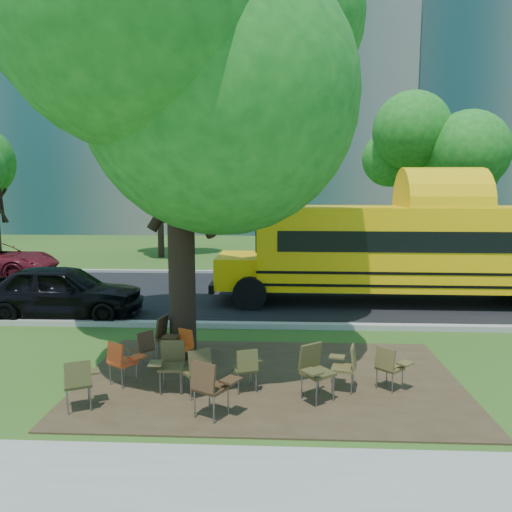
# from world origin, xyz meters

# --- Properties ---
(ground) EXTENTS (160.00, 160.00, 0.00)m
(ground) POSITION_xyz_m (0.00, 0.00, 0.00)
(ground) COLOR #2A4A17
(ground) RESTS_ON ground
(dirt_patch) EXTENTS (7.00, 4.50, 0.03)m
(dirt_patch) POSITION_xyz_m (1.00, -0.50, 0.01)
(dirt_patch) COLOR #382819
(dirt_patch) RESTS_ON ground
(asphalt_road) EXTENTS (80.00, 8.00, 0.04)m
(asphalt_road) POSITION_xyz_m (0.00, 7.00, 0.02)
(asphalt_road) COLOR black
(asphalt_road) RESTS_ON ground
(kerb_near) EXTENTS (80.00, 0.25, 0.14)m
(kerb_near) POSITION_xyz_m (0.00, 3.00, 0.07)
(kerb_near) COLOR gray
(kerb_near) RESTS_ON ground
(kerb_far) EXTENTS (80.00, 0.25, 0.14)m
(kerb_far) POSITION_xyz_m (0.00, 11.10, 0.07)
(kerb_far) COLOR gray
(kerb_far) RESTS_ON ground
(building_main) EXTENTS (38.00, 16.00, 22.00)m
(building_main) POSITION_xyz_m (-8.00, 36.00, 11.00)
(building_main) COLOR #63635F
(building_main) RESTS_ON ground
(bg_tree_2) EXTENTS (4.80, 4.80, 6.62)m
(bg_tree_2) POSITION_xyz_m (-5.00, 16.00, 4.21)
(bg_tree_2) COLOR black
(bg_tree_2) RESTS_ON ground
(bg_tree_3) EXTENTS (5.60, 5.60, 7.84)m
(bg_tree_3) POSITION_xyz_m (8.00, 14.00, 5.03)
(bg_tree_3) COLOR black
(bg_tree_3) RESTS_ON ground
(main_tree) EXTENTS (7.20, 7.20, 9.53)m
(main_tree) POSITION_xyz_m (-0.87, 0.72, 5.92)
(main_tree) COLOR black
(main_tree) RESTS_ON ground
(school_bus) EXTENTS (12.39, 2.95, 3.02)m
(school_bus) POSITION_xyz_m (5.92, 6.00, 1.74)
(school_bus) COLOR #FBBC07
(school_bus) RESTS_ON ground
(chair_0) EXTENTS (0.60, 0.70, 0.88)m
(chair_0) POSITION_xyz_m (-2.02, -1.97, 0.54)
(chair_0) COLOR #433F1D
(chair_0) RESTS_ON ground
(chair_1) EXTENTS (0.72, 0.56, 0.84)m
(chair_1) POSITION_xyz_m (-1.67, -0.94, 0.52)
(chair_1) COLOR red
(chair_1) RESTS_ON ground
(chair_2) EXTENTS (0.60, 0.75, 0.89)m
(chair_2) POSITION_xyz_m (-0.21, -1.34, 0.55)
(chair_2) COLOR #453B1E
(chair_2) RESTS_ON ground
(chair_3) EXTENTS (0.59, 0.56, 0.90)m
(chair_3) POSITION_xyz_m (-0.73, -1.11, 0.56)
(chair_3) COLOR #4E4122
(chair_3) RESTS_ON ground
(chair_4) EXTENTS (0.80, 0.63, 0.96)m
(chair_4) POSITION_xyz_m (0.12, -2.17, 0.59)
(chair_4) COLOR #3F2816
(chair_4) RESTS_ON ground
(chair_5) EXTENTS (0.65, 0.82, 0.97)m
(chair_5) POSITION_xyz_m (1.77, -1.39, 0.60)
(chair_5) COLOR #433C1D
(chair_5) RESTS_ON ground
(chair_6) EXTENTS (0.50, 0.64, 0.85)m
(chair_6) POSITION_xyz_m (2.36, -0.98, 0.52)
(chair_6) COLOR brown
(chair_6) RESTS_ON ground
(chair_7) EXTENTS (0.70, 0.56, 0.82)m
(chair_7) POSITION_xyz_m (3.12, -0.94, 0.50)
(chair_7) COLOR brown
(chair_7) RESTS_ON ground
(chair_8) EXTENTS (0.54, 0.69, 0.80)m
(chair_8) POSITION_xyz_m (-1.51, -0.07, 0.50)
(chair_8) COLOR #412817
(chair_8) RESTS_ON ground
(chair_9) EXTENTS (0.65, 0.51, 0.77)m
(chair_9) POSITION_xyz_m (-0.78, 0.11, 0.47)
(chair_9) COLOR #C04814
(chair_9) RESTS_ON ground
(chair_10) EXTENTS (0.55, 0.71, 0.93)m
(chair_10) POSITION_xyz_m (-1.15, 0.47, 0.57)
(chair_10) COLOR #402816
(chair_10) RESTS_ON ground
(chair_11) EXTENTS (0.56, 0.62, 0.82)m
(chair_11) POSITION_xyz_m (0.61, -1.10, 0.50)
(chair_11) COLOR #43411D
(chair_11) RESTS_ON ground
(black_car) EXTENTS (4.41, 1.81, 1.50)m
(black_car) POSITION_xyz_m (-4.85, 3.80, 0.75)
(black_car) COLOR black
(black_car) RESTS_ON ground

